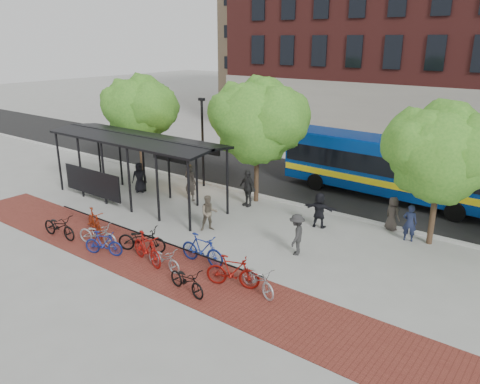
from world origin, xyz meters
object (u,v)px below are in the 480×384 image
Objects in this scene: bus_shelter at (134,146)px; bike_9 at (233,271)px; pedestrian_6 at (392,214)px; pedestrian_1 at (190,182)px; tree_c at (444,150)px; tree_a at (140,107)px; bike_0 at (59,226)px; pedestrian_8 at (209,213)px; tree_b at (259,118)px; bike_4 at (142,239)px; bus at (391,165)px; bike_6 at (164,259)px; bike_2 at (98,234)px; bike_8 at (187,280)px; pedestrian_7 at (410,223)px; bike_1 at (95,223)px; bike_5 at (147,248)px; pedestrian_9 at (297,234)px; bike_7 at (202,249)px; pedestrian_4 at (248,188)px; lamp_post_left at (203,140)px; bike_10 at (258,279)px; pedestrian_0 at (140,177)px.

bike_9 is (9.74, -4.12, -2.41)m from bus_shelter.
pedestrian_1 is at bearing 40.01° from pedestrian_6.
bike_9 is at bearing -119.43° from tree_c.
tree_a is 3.16× the size of bike_9.
pedestrian_8 reaches higher than bike_0.
bike_4 is (-0.18, -7.95, -3.92)m from tree_b.
bus is at bearing -48.08° from bike_4.
tree_a is 3.72× the size of bike_6.
bus_shelter is 6.20m from pedestrian_8.
bike_8 is (5.65, -0.57, -0.03)m from bike_2.
bus reaches higher than bike_2.
tree_b reaches higher than bike_0.
pedestrian_6 is 1.26m from pedestrian_7.
bike_5 reaches higher than bike_1.
pedestrian_6 is (7.25, 8.40, 0.24)m from bike_4.
bike_5 is at bearing -62.81° from pedestrian_9.
bike_5 reaches higher than bike_9.
bike_0 is at bearing 23.84° from pedestrian_7.
bike_5 is 1.04× the size of bike_9.
tree_a is at bearing 24.39° from bike_0.
bike_5 reaches higher than bike_8.
tree_b is 3.89× the size of bike_6.
pedestrian_8 is (-0.22, 3.90, 0.21)m from bike_5.
pedestrian_4 is (-2.52, 6.35, 0.36)m from bike_7.
bike_5 is (-8.24, -8.50, -3.44)m from tree_c.
bike_8 is at bearing -51.20° from lamp_post_left.
bike_7 is (0.84, 1.21, 0.17)m from bike_6.
lamp_post_left is 12.61m from bike_10.
pedestrian_4 is at bearing 19.14° from bike_5.
bike_2 is (-11.13, -8.64, -3.56)m from tree_c.
tree_c reaches higher than pedestrian_6.
bus_shelter is at bearing 34.18° from pedestrian_1.
bike_1 is 1.01× the size of pedestrian_1.
bike_8 is (1.86, -0.72, 0.03)m from bike_6.
tree_b is 5.02m from pedestrian_1.
pedestrian_6 is at bearing -11.07° from bike_8.
pedestrian_8 is (0.70, 3.35, 0.28)m from bike_4.
tree_c is at bearing -21.60° from bike_8.
bike_6 is at bearing -130.85° from bike_4.
bike_1 reaches higher than bike_4.
tree_a is at bearing 102.36° from pedestrian_8.
pedestrian_0 is (-1.02, 1.10, -2.15)m from bus_shelter.
bus_shelter is 5.22× the size of bike_5.
tree_a is 3.97× the size of pedestrian_6.
bike_0 is 1.01× the size of bike_1.
bus is 7.70× the size of pedestrian_6.
tree_c is 2.98× the size of bike_1.
tree_b is at bearing -25.70° from bike_4.
pedestrian_8 is at bearing -7.66° from bus_shelter.
bike_7 is (-6.49, -7.28, -3.45)m from tree_c.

